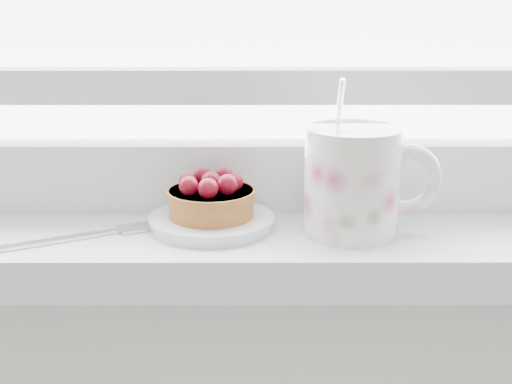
{
  "coord_description": "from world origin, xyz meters",
  "views": [
    {
      "loc": [
        -0.02,
        1.23,
        1.17
      ],
      "look_at": [
        -0.02,
        1.88,
        0.98
      ],
      "focal_mm": 50.0,
      "sensor_mm": 36.0,
      "label": 1
    }
  ],
  "objects_px": {
    "floral_mug": "(356,179)",
    "fork": "(81,236)",
    "saucer": "(212,222)",
    "raspberry_tart": "(211,197)"
  },
  "relations": [
    {
      "from": "saucer",
      "to": "raspberry_tart",
      "type": "xyz_separation_m",
      "value": [
        0.0,
        -0.0,
        0.03
      ]
    },
    {
      "from": "saucer",
      "to": "fork",
      "type": "distance_m",
      "value": 0.13
    },
    {
      "from": "raspberry_tart",
      "to": "fork",
      "type": "xyz_separation_m",
      "value": [
        -0.12,
        -0.03,
        -0.03
      ]
    },
    {
      "from": "floral_mug",
      "to": "raspberry_tart",
      "type": "bearing_deg",
      "value": 174.29
    },
    {
      "from": "floral_mug",
      "to": "fork",
      "type": "height_order",
      "value": "floral_mug"
    },
    {
      "from": "floral_mug",
      "to": "fork",
      "type": "distance_m",
      "value": 0.27
    },
    {
      "from": "saucer",
      "to": "floral_mug",
      "type": "bearing_deg",
      "value": -5.8
    },
    {
      "from": "raspberry_tart",
      "to": "fork",
      "type": "height_order",
      "value": "raspberry_tart"
    },
    {
      "from": "raspberry_tart",
      "to": "saucer",
      "type": "bearing_deg",
      "value": 92.59
    },
    {
      "from": "fork",
      "to": "raspberry_tart",
      "type": "bearing_deg",
      "value": 13.87
    }
  ]
}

